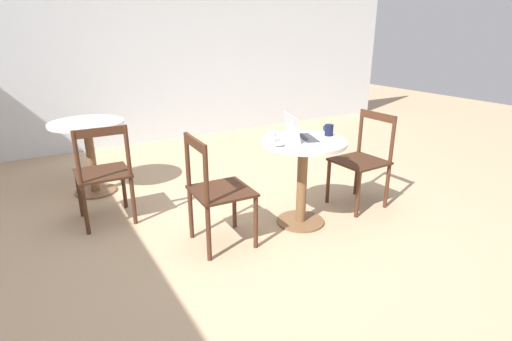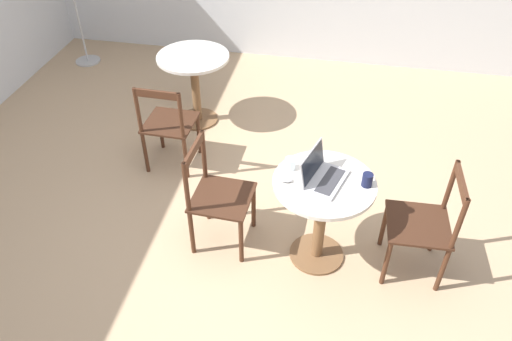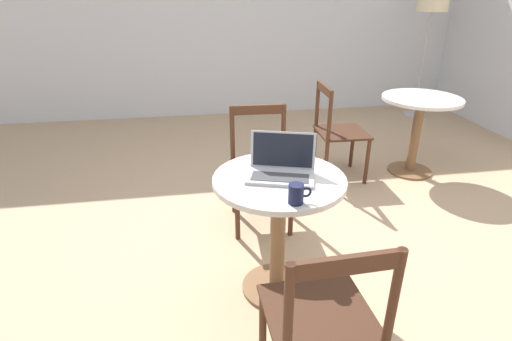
{
  "view_description": "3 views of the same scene",
  "coord_description": "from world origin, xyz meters",
  "views": [
    {
      "loc": [
        -2.66,
        1.45,
        1.63
      ],
      "look_at": [
        -0.16,
        -0.03,
        0.59
      ],
      "focal_mm": 28.0,
      "sensor_mm": 36.0,
      "label": 1
    },
    {
      "loc": [
        -2.76,
        -0.55,
        2.99
      ],
      "look_at": [
        0.02,
        -0.01,
        0.67
      ],
      "focal_mm": 35.0,
      "sensor_mm": 36.0,
      "label": 2
    },
    {
      "loc": [
        -0.55,
        -2.39,
        1.69
      ],
      "look_at": [
        -0.16,
        -0.04,
        0.58
      ],
      "focal_mm": 28.0,
      "sensor_mm": 36.0,
      "label": 3
    }
  ],
  "objects": [
    {
      "name": "cafe_table_near",
      "position": [
        -0.11,
        -0.51,
        0.55
      ],
      "size": [
        0.72,
        0.72,
        0.75
      ],
      "color": "brown",
      "rests_on": "ground_plane"
    },
    {
      "name": "drinking_glass",
      "position": [
        -0.02,
        -0.26,
        0.8
      ],
      "size": [
        0.08,
        0.08,
        0.09
      ],
      "color": "silver",
      "rests_on": "cafe_table_near"
    },
    {
      "name": "floor_lamp",
      "position": [
        2.58,
        2.69,
        1.4
      ],
      "size": [
        0.39,
        0.39,
        1.61
      ],
      "color": "#B7B7B7",
      "rests_on": "ground_plane"
    },
    {
      "name": "laptop",
      "position": [
        -0.1,
        -0.5,
        0.8
      ],
      "size": [
        0.41,
        0.34,
        0.22
      ],
      "color": "#B7B7BC",
      "rests_on": "cafe_table_near"
    },
    {
      "name": "ground_plane",
      "position": [
        0.0,
        0.0,
        0.0
      ],
      "size": [
        16.0,
        16.0,
        0.0
      ],
      "primitive_type": "plane",
      "color": "tan"
    },
    {
      "name": "chair_near_back",
      "position": [
        -0.08,
        0.28,
        0.45
      ],
      "size": [
        0.46,
        0.46,
        0.89
      ],
      "color": "#472819",
      "rests_on": "ground_plane"
    },
    {
      "name": "cafe_table_mid",
      "position": [
        1.55,
        0.92,
        0.55
      ],
      "size": [
        0.72,
        0.72,
        0.75
      ],
      "color": "brown",
      "rests_on": "ground_plane"
    },
    {
      "name": "mouse",
      "position": [
        -0.16,
        -0.25,
        0.77
      ],
      "size": [
        0.06,
        0.1,
        0.03
      ],
      "color": "#B7B7BC",
      "rests_on": "cafe_table_near"
    },
    {
      "name": "wall_back",
      "position": [
        0.0,
        3.23,
        1.35
      ],
      "size": [
        9.4,
        0.06,
        2.7
      ],
      "color": "silver",
      "rests_on": "ground_plane"
    },
    {
      "name": "mug",
      "position": [
        -0.1,
        -0.8,
        0.8
      ],
      "size": [
        0.11,
        0.07,
        0.1
      ],
      "color": "#141938",
      "rests_on": "cafe_table_near"
    },
    {
      "name": "chair_mid_left",
      "position": [
        0.76,
        0.94,
        0.45
      ],
      "size": [
        0.45,
        0.45,
        0.89
      ],
      "color": "#472819",
      "rests_on": "ground_plane"
    },
    {
      "name": "chair_near_front",
      "position": [
        -0.09,
        -1.25,
        0.45
      ],
      "size": [
        0.46,
        0.46,
        0.89
      ],
      "color": "#472819",
      "rests_on": "ground_plane"
    }
  ]
}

